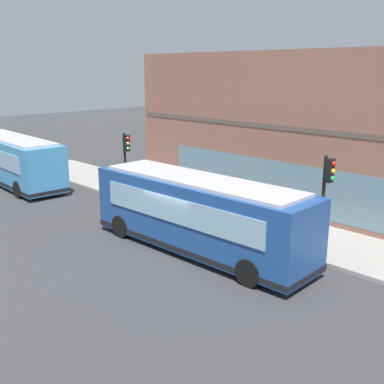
{
  "coord_description": "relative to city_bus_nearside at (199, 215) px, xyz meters",
  "views": [
    {
      "loc": [
        -12.46,
        -13.05,
        7.23
      ],
      "look_at": [
        1.52,
        1.11,
        1.96
      ],
      "focal_mm": 43.63,
      "sensor_mm": 36.0,
      "label": 1
    }
  ],
  "objects": [
    {
      "name": "pedestrian_near_building_entrance",
      "position": [
        3.84,
        -2.03,
        -0.47
      ],
      "size": [
        0.32,
        0.32,
        1.63
      ],
      "color": "black",
      "rests_on": "sidewalk_curb"
    },
    {
      "name": "traffic_light_down_block",
      "position": [
        2.68,
        8.33,
        1.14
      ],
      "size": [
        0.32,
        0.49,
        3.64
      ],
      "color": "black",
      "rests_on": "sidewalk_curb"
    },
    {
      "name": "sidewalk_curb",
      "position": [
        4.3,
        0.53,
        -1.48
      ],
      "size": [
        3.95,
        40.0,
        0.15
      ],
      "primitive_type": "cube",
      "color": "#9E9991",
      "rests_on": "ground"
    },
    {
      "name": "traffic_light_near_corner",
      "position": [
        2.96,
        -3.92,
        1.34
      ],
      "size": [
        0.32,
        0.49,
        3.93
      ],
      "color": "black",
      "rests_on": "sidewalk_curb"
    },
    {
      "name": "fire_hydrant",
      "position": [
        3.02,
        2.21,
        -1.04
      ],
      "size": [
        0.35,
        0.35,
        0.74
      ],
      "color": "yellow",
      "rests_on": "sidewalk_curb"
    },
    {
      "name": "pedestrian_walking_along_curb",
      "position": [
        4.18,
        5.74,
        -0.48
      ],
      "size": [
        0.32,
        0.32,
        1.61
      ],
      "color": "#8C3F8C",
      "rests_on": "sidewalk_curb"
    },
    {
      "name": "newspaper_vending_box",
      "position": [
        3.87,
        1.83,
        -0.95
      ],
      "size": [
        0.44,
        0.42,
        0.9
      ],
      "color": "#BF3F19",
      "rests_on": "sidewalk_curb"
    },
    {
      "name": "building_corner",
      "position": [
        9.65,
        0.53,
        2.49
      ],
      "size": [
        6.81,
        20.91,
        8.11
      ],
      "color": "#8C5B4C",
      "rests_on": "ground"
    },
    {
      "name": "ground",
      "position": [
        -0.28,
        0.53,
        -1.55
      ],
      "size": [
        120.0,
        120.0,
        0.0
      ],
      "primitive_type": "plane",
      "color": "#38383A"
    },
    {
      "name": "pedestrian_near_hydrant",
      "position": [
        5.71,
        2.5,
        -0.51
      ],
      "size": [
        0.32,
        0.32,
        1.57
      ],
      "color": "#B23338",
      "rests_on": "sidewalk_curb"
    },
    {
      "name": "city_bus_far_down_street",
      "position": [
        -0.28,
        16.33,
        0.0
      ],
      "size": [
        3.04,
        10.16,
        3.07
      ],
      "color": "#3F8CC6",
      "rests_on": "ground"
    },
    {
      "name": "city_bus_nearside",
      "position": [
        0.0,
        0.0,
        0.0
      ],
      "size": [
        2.85,
        10.11,
        3.07
      ],
      "color": "#1E478C",
      "rests_on": "ground"
    }
  ]
}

